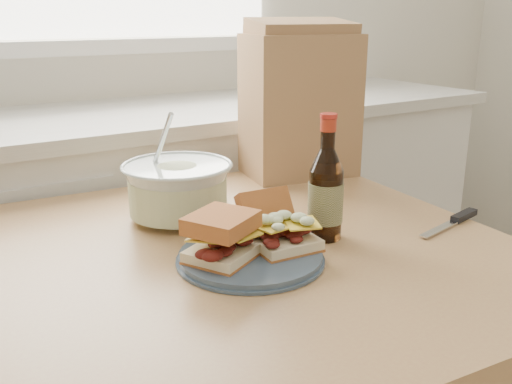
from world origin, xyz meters
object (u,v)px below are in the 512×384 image
coleslaw_bowl (178,192)px  beer_bottle (326,193)px  dining_table (249,301)px  paper_bag (300,106)px  plate (250,257)px

coleslaw_bowl → beer_bottle: 0.32m
dining_table → paper_bag: 0.61m
plate → paper_bag: paper_bag is taller
dining_table → beer_bottle: 0.26m
coleslaw_bowl → beer_bottle: size_ratio=0.95×
beer_bottle → dining_table: bearing=163.7°
dining_table → beer_bottle: beer_bottle is taller
coleslaw_bowl → beer_bottle: (0.20, -0.25, 0.03)m
plate → coleslaw_bowl: 0.28m
dining_table → paper_bag: size_ratio=2.82×
dining_table → coleslaw_bowl: coleslaw_bowl is taller
dining_table → paper_bag: bearing=48.2°
paper_bag → coleslaw_bowl: bearing=-149.2°
dining_table → coleslaw_bowl: (-0.05, 0.21, 0.18)m
beer_bottle → paper_bag: paper_bag is taller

